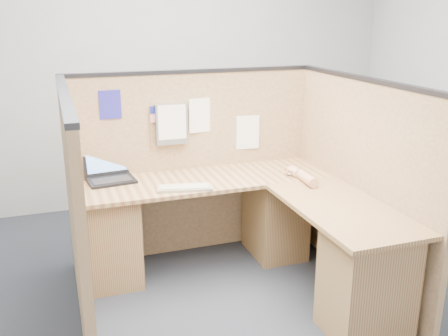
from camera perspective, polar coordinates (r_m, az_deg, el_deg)
name	(u,v)px	position (r m, az deg, el deg)	size (l,w,h in m)	color
floor	(236,307)	(3.59, 1.35, -15.60)	(5.00, 5.00, 0.00)	black
wall_back	(160,70)	(5.21, -7.35, 11.05)	(5.00, 5.00, 0.00)	#999C9E
cubicle_partitions	(216,183)	(3.62, -0.92, -1.78)	(2.06, 1.83, 1.53)	brown
l_desk	(246,235)	(3.69, 2.53, -7.66)	(1.95, 1.75, 0.73)	brown
laptop	(110,171)	(3.91, -12.90, -0.39)	(0.37, 0.36, 0.25)	black
keyboard	(185,188)	(3.61, -4.50, -2.27)	(0.42, 0.22, 0.03)	gray
mouse	(293,172)	(3.95, 7.84, -0.50)	(0.11, 0.07, 0.05)	#BBBBC0
hand_forearm	(302,176)	(3.83, 8.94, -0.87)	(0.11, 0.40, 0.08)	tan
blue_poster	(110,105)	(3.87, -12.89, 7.07)	(0.16, 0.00, 0.22)	navy
american_flag	(160,115)	(3.93, -7.37, 5.98)	(0.20, 0.01, 0.34)	olive
file_holder	(172,124)	(3.95, -6.02, 5.03)	(0.25, 0.05, 0.32)	slate
paper_left	(202,115)	(4.03, -2.55, 6.04)	(0.22, 0.00, 0.28)	white
paper_right	(246,132)	(4.19, 2.56, 4.09)	(0.22, 0.00, 0.29)	white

